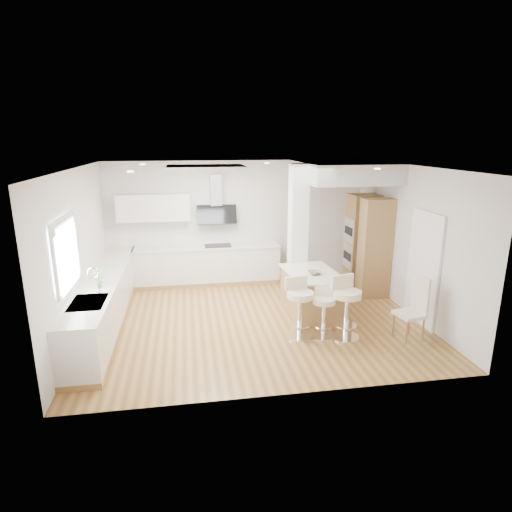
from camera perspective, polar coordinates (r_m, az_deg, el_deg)
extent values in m
plane|color=#A9793E|center=(8.12, -0.18, -8.38)|extent=(6.00, 6.00, 0.00)
cube|color=silver|center=(8.12, -0.18, -8.38)|extent=(6.00, 5.00, 0.02)
cube|color=silver|center=(10.08, -2.46, 4.66)|extent=(6.00, 0.04, 2.80)
cube|color=silver|center=(7.79, -22.55, 0.28)|extent=(0.04, 5.00, 2.80)
cube|color=silver|center=(8.65, 19.85, 1.96)|extent=(0.04, 5.00, 2.80)
cube|color=white|center=(7.96, -6.72, 11.70)|extent=(1.40, 0.95, 0.05)
cube|color=white|center=(7.96, -6.71, 11.60)|extent=(1.25, 0.80, 0.03)
cylinder|color=#F0E4CC|center=(8.89, -14.93, 11.74)|extent=(0.10, 0.10, 0.02)
cylinder|color=#F0E4CC|center=(6.90, -16.42, 10.74)|extent=(0.10, 0.10, 0.02)
cylinder|color=#F0E4CC|center=(9.01, 1.46, 12.27)|extent=(0.10, 0.10, 0.02)
cylinder|color=#F0E4CC|center=(8.94, 11.78, 11.94)|extent=(0.10, 0.10, 0.02)
cylinder|color=#F0E4CC|center=(7.56, 15.88, 11.12)|extent=(0.10, 0.10, 0.02)
cube|color=white|center=(6.87, -24.05, 0.39)|extent=(0.03, 1.15, 0.95)
cube|color=white|center=(6.77, -24.43, 4.53)|extent=(0.04, 1.28, 0.06)
cube|color=white|center=(7.01, -23.52, -3.60)|extent=(0.04, 1.28, 0.06)
cube|color=white|center=(6.30, -25.29, -1.02)|extent=(0.04, 0.06, 0.95)
cube|color=white|center=(7.44, -22.85, 1.59)|extent=(0.04, 0.06, 0.95)
cube|color=#B0B4B9|center=(6.78, -24.23, 3.91)|extent=(0.03, 1.18, 0.14)
cube|color=#3E3831|center=(8.24, 21.49, -1.72)|extent=(0.02, 0.90, 2.00)
cube|color=white|center=(8.23, 21.40, -1.73)|extent=(0.05, 1.00, 2.10)
cube|color=#AB7F49|center=(8.38, -19.21, -8.13)|extent=(0.60, 4.50, 0.10)
cube|color=silver|center=(8.22, -19.48, -5.38)|extent=(0.60, 4.50, 0.76)
cube|color=#EFE6CB|center=(8.10, -19.73, -2.73)|extent=(0.63, 4.50, 0.04)
cube|color=silver|center=(6.94, -21.48, -5.80)|extent=(0.50, 0.75, 0.02)
cube|color=silver|center=(6.79, -21.74, -6.74)|extent=(0.40, 0.34, 0.10)
cube|color=silver|center=(7.12, -21.16, -5.66)|extent=(0.40, 0.34, 0.10)
cylinder|color=white|center=(7.13, -20.21, -3.50)|extent=(0.02, 0.02, 0.36)
torus|color=white|center=(7.09, -20.90, -2.13)|extent=(0.18, 0.02, 0.18)
imported|color=#4E994E|center=(7.47, -20.25, -2.77)|extent=(0.17, 0.12, 0.33)
cube|color=#AB7F49|center=(10.07, -6.41, -3.38)|extent=(3.30, 0.60, 0.10)
cube|color=silver|center=(9.95, -6.48, -1.03)|extent=(3.30, 0.60, 0.76)
cube|color=#EFE6CB|center=(9.84, -6.55, 1.20)|extent=(3.33, 0.63, 0.04)
cube|color=black|center=(9.85, -5.10, 1.41)|extent=(0.60, 0.40, 0.01)
cube|color=silver|center=(9.81, -13.52, 6.32)|extent=(1.60, 0.34, 0.60)
cube|color=silver|center=(9.83, -5.36, 8.75)|extent=(0.25, 0.18, 0.70)
cube|color=black|center=(9.82, -5.25, 5.51)|extent=(0.90, 0.26, 0.44)
cube|color=white|center=(8.78, 5.60, 3.00)|extent=(0.35, 0.35, 2.80)
cube|color=silver|center=(9.36, 11.42, 10.96)|extent=(1.78, 2.20, 0.40)
cube|color=#AB7F49|center=(9.90, 13.90, 1.94)|extent=(0.62, 0.62, 2.10)
cube|color=#AB7F49|center=(9.28, 15.57, 0.94)|extent=(0.62, 0.40, 2.10)
cube|color=silver|center=(9.73, 12.31, 3.32)|extent=(0.02, 0.55, 0.55)
cube|color=silver|center=(9.86, 12.12, 0.02)|extent=(0.02, 0.55, 0.55)
cube|color=black|center=(9.72, 12.25, 3.32)|extent=(0.01, 0.45, 0.18)
cube|color=black|center=(9.86, 12.07, 0.02)|extent=(0.01, 0.45, 0.18)
cube|color=#AB7F49|center=(8.28, 7.37, -5.03)|extent=(0.93, 1.36, 0.80)
cube|color=#EFE6CB|center=(8.15, 7.47, -2.26)|extent=(1.01, 1.44, 0.04)
imported|color=slate|center=(8.01, 7.84, -2.22)|extent=(0.26, 0.26, 0.06)
sphere|color=orange|center=(8.02, 8.09, -2.19)|extent=(0.07, 0.07, 0.07)
sphere|color=orange|center=(8.01, 7.54, -2.19)|extent=(0.07, 0.07, 0.07)
sphere|color=#89A537|center=(7.97, 7.94, -2.28)|extent=(0.07, 0.07, 0.07)
cylinder|color=white|center=(7.47, 5.77, -10.54)|extent=(0.55, 0.55, 0.03)
cylinder|color=white|center=(7.32, 5.85, -8.05)|extent=(0.09, 0.09, 0.69)
cylinder|color=white|center=(7.38, 5.82, -9.03)|extent=(0.42, 0.42, 0.02)
cylinder|color=#F4E7C7|center=(7.17, 5.93, -5.18)|extent=(0.52, 0.52, 0.11)
cube|color=#F4E7C7|center=(7.26, 5.38, -3.57)|extent=(0.40, 0.13, 0.23)
cylinder|color=white|center=(7.53, 8.87, -10.45)|extent=(0.51, 0.51, 0.03)
cylinder|color=white|center=(7.40, 8.97, -8.32)|extent=(0.08, 0.08, 0.59)
cylinder|color=white|center=(7.45, 8.93, -9.15)|extent=(0.40, 0.40, 0.01)
cylinder|color=#F4E7C7|center=(7.28, 9.08, -5.89)|extent=(0.49, 0.49, 0.09)
cube|color=#F4E7C7|center=(7.36, 9.16, -4.50)|extent=(0.34, 0.16, 0.20)
cylinder|color=white|center=(7.55, 11.78, -10.51)|extent=(0.58, 0.58, 0.03)
cylinder|color=white|center=(7.40, 11.94, -7.95)|extent=(0.09, 0.09, 0.71)
cylinder|color=white|center=(7.45, 11.88, -8.95)|extent=(0.44, 0.44, 0.02)
cylinder|color=#F4E7C7|center=(7.25, 12.11, -5.00)|extent=(0.55, 0.55, 0.11)
cube|color=#F4E7C7|center=(7.33, 11.42, -3.37)|extent=(0.42, 0.14, 0.24)
cube|color=#F4E7C7|center=(7.63, 19.76, -7.33)|extent=(0.50, 0.50, 0.06)
cube|color=#F4E7C7|center=(7.65, 21.04, -4.94)|extent=(0.12, 0.40, 0.67)
cylinder|color=#AB7F49|center=(7.51, 19.44, -9.65)|extent=(0.04, 0.04, 0.41)
cylinder|color=#AB7F49|center=(7.74, 17.83, -8.73)|extent=(0.04, 0.04, 0.41)
cylinder|color=#AB7F49|center=(7.72, 21.38, -9.14)|extent=(0.04, 0.04, 0.41)
cylinder|color=#AB7F49|center=(7.94, 19.76, -8.27)|extent=(0.04, 0.04, 0.41)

